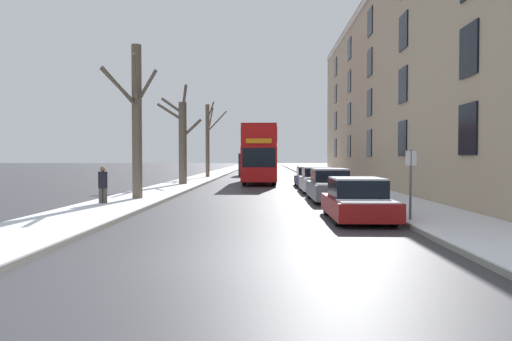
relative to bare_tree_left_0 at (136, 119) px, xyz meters
name	(u,v)px	position (x,y,z in m)	size (l,w,h in m)	color
ground_plane	(252,259)	(5.62, -11.55, -3.78)	(320.00, 320.00, 0.00)	#38383D
sidewalk_left	(222,172)	(-0.18, 41.45, -3.70)	(3.03, 130.00, 0.16)	gray
sidewalk_right	(307,172)	(11.42, 41.45, -3.70)	(3.03, 130.00, 0.16)	gray
terrace_facade_right	(437,87)	(17.43, 10.69, 3.03)	(9.10, 43.18, 13.62)	tan
bare_tree_left_0	(136,119)	(0.00, 0.00, 0.00)	(2.05, 2.31, 7.12)	brown
bare_tree_left_1	(182,139)	(-0.05, 11.58, -0.48)	(3.28, 1.91, 6.97)	brown
bare_tree_left_2	(208,139)	(0.31, 23.15, 0.05)	(1.93, 3.44, 7.23)	brown
double_decker_bus	(260,152)	(5.39, 15.61, -1.31)	(2.52, 10.67, 4.38)	red
parked_car_0	(357,201)	(8.82, -5.89, -3.15)	(1.85, 4.05, 1.36)	maroon
parked_car_1	(330,186)	(8.82, 0.53, -3.08)	(1.76, 4.51, 1.51)	slate
parked_car_2	(317,181)	(8.82, 5.94, -3.10)	(1.79, 4.29, 1.46)	silver
parked_car_3	(308,177)	(8.82, 11.21, -3.14)	(1.73, 4.50, 1.40)	navy
oncoming_van	(249,164)	(3.95, 30.08, -2.45)	(2.03, 5.03, 2.46)	#333842
pedestrian_left_sidewalk	(103,185)	(-0.75, -2.18, -2.87)	(0.36, 0.36, 1.66)	#4C4742
street_sign_post	(411,181)	(10.20, -6.88, -2.48)	(0.32, 0.07, 2.24)	#4C4F54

